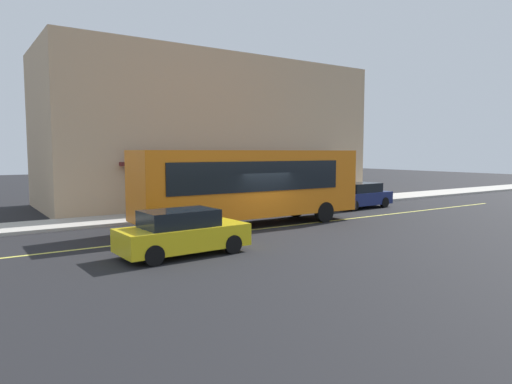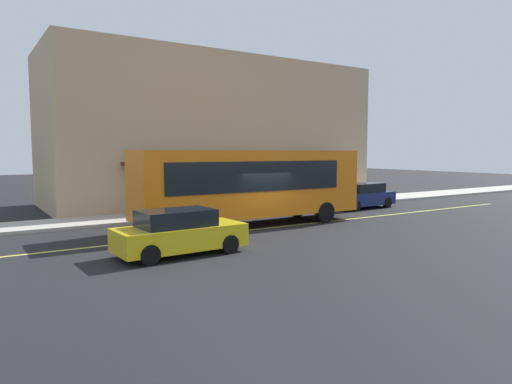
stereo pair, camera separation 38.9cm
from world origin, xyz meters
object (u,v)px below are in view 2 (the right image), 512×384
(car_navy, at_px, (362,196))
(pedestrian_by_curb, at_px, (139,194))
(traffic_light, at_px, (221,168))
(bus, at_px, (252,183))
(car_yellow, at_px, (179,233))

(car_navy, relative_size, pedestrian_by_curb, 2.44)
(car_navy, xyz_separation_m, pedestrian_by_curb, (-12.65, 3.63, 0.50))
(car_navy, height_order, pedestrian_by_curb, pedestrian_by_curb)
(traffic_light, relative_size, car_navy, 0.73)
(car_navy, bearing_deg, traffic_light, 166.77)
(bus, relative_size, car_navy, 2.54)
(car_yellow, relative_size, pedestrian_by_curb, 2.43)
(car_navy, bearing_deg, bus, -168.18)
(bus, relative_size, car_yellow, 2.55)
(traffic_light, bearing_deg, pedestrian_by_curb, 158.28)
(traffic_light, bearing_deg, bus, -97.58)
(car_yellow, xyz_separation_m, car_navy, (14.43, 5.76, 0.00))
(car_yellow, bearing_deg, bus, 36.08)
(car_yellow, bearing_deg, traffic_light, 53.29)
(bus, xyz_separation_m, car_navy, (9.14, 1.91, -1.24))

